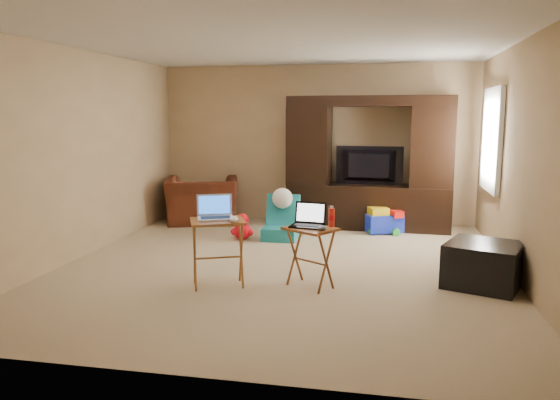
% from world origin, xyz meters
% --- Properties ---
extents(floor, '(5.50, 5.50, 0.00)m').
position_xyz_m(floor, '(0.00, 0.00, 0.00)').
color(floor, beige).
rests_on(floor, ground).
extents(ceiling, '(5.50, 5.50, 0.00)m').
position_xyz_m(ceiling, '(0.00, 0.00, 2.50)').
color(ceiling, silver).
rests_on(ceiling, ground).
extents(wall_back, '(5.00, 0.00, 5.00)m').
position_xyz_m(wall_back, '(0.00, 2.75, 1.25)').
color(wall_back, tan).
rests_on(wall_back, ground).
extents(wall_front, '(5.00, 0.00, 5.00)m').
position_xyz_m(wall_front, '(0.00, -2.75, 1.25)').
color(wall_front, tan).
rests_on(wall_front, ground).
extents(wall_left, '(0.00, 5.50, 5.50)m').
position_xyz_m(wall_left, '(-2.50, 0.00, 1.25)').
color(wall_left, tan).
rests_on(wall_left, ground).
extents(wall_right, '(0.00, 5.50, 5.50)m').
position_xyz_m(wall_right, '(2.50, 0.00, 1.25)').
color(wall_right, tan).
rests_on(wall_right, ground).
extents(window_pane, '(0.00, 1.20, 1.20)m').
position_xyz_m(window_pane, '(2.48, 1.55, 1.40)').
color(window_pane, white).
rests_on(window_pane, ground).
extents(window_frame, '(0.06, 1.14, 1.34)m').
position_xyz_m(window_frame, '(2.46, 1.55, 1.40)').
color(window_frame, white).
rests_on(window_frame, ground).
extents(entertainment_center, '(2.45, 0.68, 2.00)m').
position_xyz_m(entertainment_center, '(0.86, 2.36, 1.00)').
color(entertainment_center, black).
rests_on(entertainment_center, floor).
extents(television, '(1.02, 0.20, 0.58)m').
position_xyz_m(television, '(0.86, 2.32, 0.96)').
color(television, black).
rests_on(television, entertainment_center).
extents(recliner, '(1.36, 1.26, 0.73)m').
position_xyz_m(recliner, '(-1.75, 2.23, 0.36)').
color(recliner, '#48180F').
rests_on(recliner, floor).
extents(child_rocker, '(0.47, 0.54, 0.62)m').
position_xyz_m(child_rocker, '(-0.30, 1.32, 0.31)').
color(child_rocker, '#187B86').
rests_on(child_rocker, floor).
extents(plush_toy, '(0.33, 0.28, 0.37)m').
position_xyz_m(plush_toy, '(-0.81, 1.20, 0.19)').
color(plush_toy, red).
rests_on(plush_toy, floor).
extents(push_toy, '(0.62, 0.54, 0.39)m').
position_xyz_m(push_toy, '(1.12, 1.99, 0.20)').
color(push_toy, '#182BC1').
rests_on(push_toy, floor).
extents(ottoman, '(0.89, 0.89, 0.44)m').
position_xyz_m(ottoman, '(2.12, -0.32, 0.22)').
color(ottoman, black).
rests_on(ottoman, floor).
extents(tray_table_left, '(0.65, 0.59, 0.68)m').
position_xyz_m(tray_table_left, '(-0.51, -0.86, 0.34)').
color(tray_table_left, '#9C5C25').
rests_on(tray_table_left, floor).
extents(tray_table_right, '(0.60, 0.57, 0.61)m').
position_xyz_m(tray_table_right, '(0.41, -0.70, 0.31)').
color(tray_table_right, '#9D4F26').
rests_on(tray_table_right, floor).
extents(laptop_left, '(0.44, 0.40, 0.24)m').
position_xyz_m(laptop_left, '(-0.54, -0.83, 0.80)').
color(laptop_left, silver).
rests_on(laptop_left, tray_table_left).
extents(laptop_right, '(0.35, 0.31, 0.24)m').
position_xyz_m(laptop_right, '(0.37, -0.68, 0.73)').
color(laptop_right, black).
rests_on(laptop_right, tray_table_right).
extents(mouse_left, '(0.12, 0.16, 0.06)m').
position_xyz_m(mouse_left, '(-0.32, -0.93, 0.71)').
color(mouse_left, white).
rests_on(mouse_left, tray_table_left).
extents(mouse_right, '(0.11, 0.14, 0.05)m').
position_xyz_m(mouse_right, '(0.54, -0.82, 0.64)').
color(mouse_right, '#46474C').
rests_on(mouse_right, tray_table_right).
extents(water_bottle, '(0.06, 0.06, 0.19)m').
position_xyz_m(water_bottle, '(0.61, -0.62, 0.71)').
color(water_bottle, red).
rests_on(water_bottle, tray_table_right).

